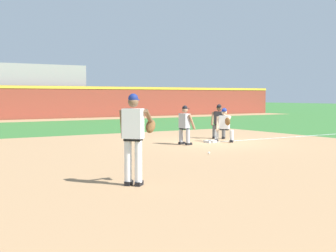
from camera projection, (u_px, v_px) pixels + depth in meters
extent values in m
plane|color=#336B2D|center=(210.00, 143.00, 18.11)|extent=(160.00, 160.00, 0.00)
cube|color=#A87F56|center=(184.00, 157.00, 13.77)|extent=(18.00, 18.00, 0.01)
cube|color=#A87F56|center=(47.00, 120.00, 34.98)|extent=(48.00, 3.20, 0.01)
cube|color=white|center=(314.00, 135.00, 21.28)|extent=(11.88, 0.10, 0.00)
cube|color=white|center=(210.00, 141.00, 18.11)|extent=(0.38, 0.38, 0.09)
sphere|color=white|center=(209.00, 153.00, 14.56)|extent=(0.07, 0.07, 0.07)
cube|color=black|center=(129.00, 183.00, 9.49)|extent=(0.27, 0.26, 0.09)
cylinder|color=white|center=(128.00, 161.00, 9.42)|extent=(0.15, 0.15, 0.84)
cube|color=black|center=(139.00, 184.00, 9.43)|extent=(0.27, 0.26, 0.09)
cylinder|color=white|center=(138.00, 161.00, 9.36)|extent=(0.15, 0.15, 0.84)
cube|color=black|center=(133.00, 139.00, 9.36)|extent=(0.38, 0.39, 0.06)
cube|color=white|center=(133.00, 124.00, 9.34)|extent=(0.45, 0.46, 0.60)
sphere|color=brown|center=(133.00, 102.00, 9.33)|extent=(0.21, 0.21, 0.21)
sphere|color=navy|center=(133.00, 99.00, 9.33)|extent=(0.20, 0.20, 0.20)
cube|color=navy|center=(135.00, 100.00, 9.42)|extent=(0.20, 0.20, 0.02)
cylinder|color=brown|center=(123.00, 124.00, 9.48)|extent=(0.20, 0.19, 0.59)
cylinder|color=brown|center=(149.00, 118.00, 9.56)|extent=(0.45, 0.42, 0.41)
ellipsoid|color=brown|center=(151.00, 126.00, 9.65)|extent=(0.35, 0.35, 0.34)
cube|color=black|center=(231.00, 141.00, 18.20)|extent=(0.27, 0.25, 0.09)
cylinder|color=white|center=(232.00, 135.00, 18.23)|extent=(0.15, 0.15, 0.40)
cube|color=black|center=(216.00, 141.00, 18.39)|extent=(0.27, 0.25, 0.09)
cylinder|color=white|center=(217.00, 135.00, 18.41)|extent=(0.15, 0.15, 0.40)
cube|color=black|center=(224.00, 129.00, 18.30)|extent=(0.37, 0.39, 0.06)
cube|color=white|center=(224.00, 122.00, 18.29)|extent=(0.44, 0.46, 0.52)
sphere|color=#DBB28E|center=(224.00, 112.00, 18.24)|extent=(0.21, 0.21, 0.21)
sphere|color=navy|center=(224.00, 111.00, 18.24)|extent=(0.20, 0.20, 0.20)
cube|color=navy|center=(224.00, 111.00, 18.15)|extent=(0.19, 0.20, 0.02)
cylinder|color=#DBB28E|center=(229.00, 119.00, 17.81)|extent=(0.51, 0.44, 0.24)
cylinder|color=#DBB28E|center=(217.00, 124.00, 18.27)|extent=(0.24, 0.22, 0.58)
ellipsoid|color=brown|center=(228.00, 121.00, 17.61)|extent=(0.30, 0.29, 0.35)
cube|color=black|center=(182.00, 143.00, 17.50)|extent=(0.27, 0.13, 0.09)
cylinder|color=#B2B2B7|center=(181.00, 136.00, 17.46)|extent=(0.15, 0.15, 0.50)
cube|color=black|center=(189.00, 144.00, 17.19)|extent=(0.27, 0.13, 0.09)
cylinder|color=#B2B2B7|center=(188.00, 136.00, 17.14)|extent=(0.15, 0.15, 0.50)
cube|color=black|center=(184.00, 129.00, 17.28)|extent=(0.23, 0.36, 0.06)
cube|color=#B2B2B7|center=(184.00, 121.00, 17.27)|extent=(0.28, 0.42, 0.54)
sphere|color=#9E7051|center=(185.00, 110.00, 17.25)|extent=(0.21, 0.21, 0.21)
sphere|color=black|center=(185.00, 108.00, 17.25)|extent=(0.20, 0.20, 0.20)
cube|color=black|center=(187.00, 109.00, 17.30)|extent=(0.13, 0.18, 0.02)
cylinder|color=#9E7051|center=(183.00, 121.00, 17.55)|extent=(0.33, 0.12, 0.56)
cylinder|color=#9E7051|center=(192.00, 122.00, 17.16)|extent=(0.33, 0.12, 0.56)
cube|color=black|center=(223.00, 138.00, 19.67)|extent=(0.27, 0.26, 0.09)
cylinder|color=#515154|center=(224.00, 131.00, 19.69)|extent=(0.15, 0.15, 0.50)
cube|color=black|center=(214.00, 138.00, 19.77)|extent=(0.27, 0.26, 0.09)
cylinder|color=#515154|center=(214.00, 131.00, 19.79)|extent=(0.15, 0.15, 0.50)
cube|color=black|center=(219.00, 125.00, 19.72)|extent=(0.38, 0.39, 0.06)
cube|color=#232326|center=(219.00, 118.00, 19.70)|extent=(0.45, 0.46, 0.54)
sphere|color=brown|center=(219.00, 108.00, 19.66)|extent=(0.21, 0.21, 0.21)
sphere|color=black|center=(219.00, 107.00, 19.65)|extent=(0.20, 0.20, 0.20)
cube|color=black|center=(219.00, 107.00, 19.57)|extent=(0.20, 0.20, 0.02)
cylinder|color=brown|center=(224.00, 119.00, 19.50)|extent=(0.30, 0.29, 0.56)
cylinder|color=brown|center=(213.00, 119.00, 19.63)|extent=(0.30, 0.29, 0.56)
cube|color=brown|center=(39.00, 102.00, 36.58)|extent=(48.00, 0.50, 2.60)
cube|color=gold|center=(39.00, 87.00, 36.49)|extent=(48.00, 0.54, 0.20)
cube|color=gray|center=(30.00, 91.00, 38.61)|extent=(8.63, 3.35, 4.35)
cube|color=gray|center=(32.00, 84.00, 37.86)|extent=(8.23, 0.85, 0.06)
cube|color=maroon|center=(2.00, 81.00, 36.43)|extent=(0.47, 0.20, 0.44)
cube|color=maroon|center=(10.00, 81.00, 36.75)|extent=(0.47, 0.20, 0.44)
cube|color=maroon|center=(18.00, 82.00, 37.07)|extent=(0.47, 0.20, 0.44)
cube|color=maroon|center=(25.00, 82.00, 37.39)|extent=(0.47, 0.20, 0.44)
cube|color=maroon|center=(33.00, 82.00, 37.72)|extent=(0.47, 0.20, 0.44)
cube|color=maroon|center=(40.00, 82.00, 38.04)|extent=(0.47, 0.20, 0.44)
cube|color=maroon|center=(48.00, 82.00, 38.36)|extent=(0.47, 0.20, 0.44)
cube|color=maroon|center=(55.00, 82.00, 38.68)|extent=(0.47, 0.20, 0.44)
cube|color=maroon|center=(62.00, 82.00, 39.00)|extent=(0.47, 0.20, 0.44)
cube|color=maroon|center=(69.00, 82.00, 39.32)|extent=(0.47, 0.20, 0.44)
cube|color=maroon|center=(75.00, 83.00, 39.64)|extent=(0.47, 0.20, 0.44)
cube|color=gray|center=(29.00, 78.00, 38.54)|extent=(8.23, 0.85, 0.06)
cube|color=maroon|center=(7.00, 75.00, 37.43)|extent=(0.47, 0.20, 0.44)
cube|color=maroon|center=(15.00, 75.00, 37.75)|extent=(0.47, 0.20, 0.44)
cube|color=maroon|center=(22.00, 75.00, 38.08)|extent=(0.47, 0.20, 0.44)
cube|color=maroon|center=(30.00, 75.00, 38.40)|extent=(0.47, 0.20, 0.44)
cube|color=maroon|center=(37.00, 76.00, 38.72)|extent=(0.47, 0.20, 0.44)
cube|color=maroon|center=(44.00, 76.00, 39.04)|extent=(0.47, 0.20, 0.44)
cube|color=maroon|center=(51.00, 76.00, 39.36)|extent=(0.47, 0.20, 0.44)
cube|color=maroon|center=(58.00, 76.00, 39.68)|extent=(0.47, 0.20, 0.44)
cube|color=maroon|center=(65.00, 76.00, 40.00)|extent=(0.47, 0.20, 0.44)
cube|color=maroon|center=(72.00, 76.00, 40.32)|extent=(0.47, 0.20, 0.44)
cube|color=gray|center=(26.00, 72.00, 39.22)|extent=(8.23, 0.85, 0.06)
cube|color=maroon|center=(5.00, 68.00, 38.11)|extent=(0.47, 0.20, 0.44)
cube|color=maroon|center=(12.00, 69.00, 38.44)|extent=(0.47, 0.20, 0.44)
cube|color=maroon|center=(19.00, 69.00, 38.76)|extent=(0.47, 0.20, 0.44)
cube|color=maroon|center=(27.00, 69.00, 39.08)|extent=(0.47, 0.20, 0.44)
cube|color=maroon|center=(34.00, 69.00, 39.40)|extent=(0.47, 0.20, 0.44)
cube|color=maroon|center=(41.00, 70.00, 39.72)|extent=(0.47, 0.20, 0.44)
cube|color=maroon|center=(48.00, 70.00, 40.04)|extent=(0.47, 0.20, 0.44)
cube|color=maroon|center=(55.00, 70.00, 40.36)|extent=(0.47, 0.20, 0.44)
cube|color=maroon|center=(62.00, 70.00, 40.68)|extent=(0.47, 0.20, 0.44)
cube|color=maroon|center=(68.00, 70.00, 41.01)|extent=(0.47, 0.20, 0.44)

